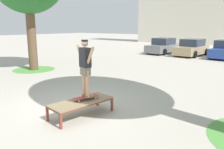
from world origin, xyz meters
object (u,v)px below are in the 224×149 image
at_px(car_tan, 192,48).
at_px(skate_box, 81,102).
at_px(skateboard, 86,97).
at_px(skater, 85,64).
at_px(car_grey, 163,46).

bearing_deg(car_tan, skate_box, -82.89).
bearing_deg(car_tan, skateboard, -82.71).
relative_size(skate_box, skateboard, 2.42).
bearing_deg(skater, car_tan, 97.29).
relative_size(skateboard, skater, 0.49).
relative_size(skate_box, car_grey, 0.47).
distance_m(skate_box, skateboard, 0.22).
xyz_separation_m(skate_box, car_grey, (-4.83, 16.13, 0.28)).
bearing_deg(car_grey, skate_box, -73.34).
height_order(skate_box, skateboard, skateboard).
bearing_deg(car_grey, skater, -73.07).
height_order(skate_box, car_tan, car_tan).
xyz_separation_m(skater, car_tan, (-2.03, 15.83, -0.84)).
bearing_deg(skate_box, skateboard, 81.23).
distance_m(skater, car_grey, 16.69).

